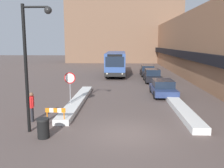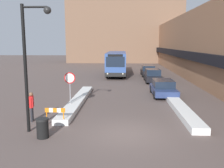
{
  "view_description": "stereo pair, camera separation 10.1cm",
  "coord_description": "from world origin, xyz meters",
  "px_view_note": "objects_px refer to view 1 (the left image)",
  "views": [
    {
      "loc": [
        -0.3,
        -11.78,
        4.43
      ],
      "look_at": [
        -1.03,
        6.44,
        1.44
      ],
      "focal_mm": 40.0,
      "sensor_mm": 36.0,
      "label": 1
    },
    {
      "loc": [
        -0.2,
        -11.77,
        4.43
      ],
      "look_at": [
        -1.03,
        6.44,
        1.44
      ],
      "focal_mm": 40.0,
      "sensor_mm": 36.0,
      "label": 2
    }
  ],
  "objects_px": {
    "parked_car_front": "(163,88)",
    "trash_bin": "(43,128)",
    "parked_car_middle": "(152,75)",
    "street_lamp": "(31,55)",
    "parked_car_back": "(147,71)",
    "pedestrian": "(32,104)",
    "stop_sign": "(70,82)",
    "construction_barricade": "(56,113)",
    "city_bus": "(116,63)"
  },
  "relations": [
    {
      "from": "parked_car_front",
      "to": "trash_bin",
      "type": "relative_size",
      "value": 4.62
    },
    {
      "from": "parked_car_front",
      "to": "parked_car_middle",
      "type": "relative_size",
      "value": 0.99
    },
    {
      "from": "street_lamp",
      "to": "parked_car_back",
      "type": "bearing_deg",
      "value": 70.48
    },
    {
      "from": "parked_car_middle",
      "to": "pedestrian",
      "type": "relative_size",
      "value": 2.63
    },
    {
      "from": "parked_car_front",
      "to": "trash_bin",
      "type": "distance_m",
      "value": 12.25
    },
    {
      "from": "stop_sign",
      "to": "trash_bin",
      "type": "distance_m",
      "value": 5.63
    },
    {
      "from": "stop_sign",
      "to": "street_lamp",
      "type": "relative_size",
      "value": 0.4
    },
    {
      "from": "pedestrian",
      "to": "parked_car_back",
      "type": "bearing_deg",
      "value": 145.23
    },
    {
      "from": "parked_car_front",
      "to": "parked_car_middle",
      "type": "height_order",
      "value": "parked_car_middle"
    },
    {
      "from": "parked_car_middle",
      "to": "construction_barricade",
      "type": "height_order",
      "value": "parked_car_middle"
    },
    {
      "from": "pedestrian",
      "to": "construction_barricade",
      "type": "relative_size",
      "value": 1.53
    },
    {
      "from": "parked_car_front",
      "to": "parked_car_middle",
      "type": "xyz_separation_m",
      "value": [
        0.0,
        7.67,
        0.05
      ]
    },
    {
      "from": "stop_sign",
      "to": "trash_bin",
      "type": "bearing_deg",
      "value": -91.73
    },
    {
      "from": "city_bus",
      "to": "pedestrian",
      "type": "height_order",
      "value": "city_bus"
    },
    {
      "from": "street_lamp",
      "to": "parked_car_middle",
      "type": "bearing_deg",
      "value": 64.83
    },
    {
      "from": "trash_bin",
      "to": "construction_barricade",
      "type": "xyz_separation_m",
      "value": [
        0.07,
        1.93,
        0.19
      ]
    },
    {
      "from": "street_lamp",
      "to": "trash_bin",
      "type": "bearing_deg",
      "value": -49.44
    },
    {
      "from": "city_bus",
      "to": "trash_bin",
      "type": "distance_m",
      "value": 24.0
    },
    {
      "from": "parked_car_middle",
      "to": "pedestrian",
      "type": "distance_m",
      "value": 17.37
    },
    {
      "from": "trash_bin",
      "to": "parked_car_middle",
      "type": "bearing_deg",
      "value": 67.79
    },
    {
      "from": "city_bus",
      "to": "parked_car_front",
      "type": "distance_m",
      "value": 14.58
    },
    {
      "from": "parked_car_middle",
      "to": "trash_bin",
      "type": "height_order",
      "value": "parked_car_middle"
    },
    {
      "from": "parked_car_middle",
      "to": "construction_barricade",
      "type": "distance_m",
      "value": 17.2
    },
    {
      "from": "parked_car_back",
      "to": "trash_bin",
      "type": "height_order",
      "value": "parked_car_back"
    },
    {
      "from": "street_lamp",
      "to": "construction_barricade",
      "type": "xyz_separation_m",
      "value": [
        0.77,
        1.11,
        -3.21
      ]
    },
    {
      "from": "city_bus",
      "to": "street_lamp",
      "type": "xyz_separation_m",
      "value": [
        -3.53,
        -22.98,
        2.14
      ]
    },
    {
      "from": "stop_sign",
      "to": "construction_barricade",
      "type": "xyz_separation_m",
      "value": [
        -0.09,
        -3.54,
        -1.14
      ]
    },
    {
      "from": "parked_car_back",
      "to": "construction_barricade",
      "type": "distance_m",
      "value": 22.28
    },
    {
      "from": "street_lamp",
      "to": "construction_barricade",
      "type": "distance_m",
      "value": 3.49
    },
    {
      "from": "city_bus",
      "to": "construction_barricade",
      "type": "height_order",
      "value": "city_bus"
    },
    {
      "from": "parked_car_middle",
      "to": "pedestrian",
      "type": "xyz_separation_m",
      "value": [
        -8.61,
        -15.08,
        0.27
      ]
    },
    {
      "from": "city_bus",
      "to": "pedestrian",
      "type": "xyz_separation_m",
      "value": [
        -4.26,
        -21.28,
        -0.73
      ]
    },
    {
      "from": "parked_car_front",
      "to": "trash_bin",
      "type": "bearing_deg",
      "value": -125.9
    },
    {
      "from": "parked_car_middle",
      "to": "city_bus",
      "type": "bearing_deg",
      "value": 125.07
    },
    {
      "from": "parked_car_back",
      "to": "stop_sign",
      "type": "xyz_separation_m",
      "value": [
        -7.02,
        -17.58,
        1.09
      ]
    },
    {
      "from": "city_bus",
      "to": "pedestrian",
      "type": "distance_m",
      "value": 21.72
    },
    {
      "from": "stop_sign",
      "to": "pedestrian",
      "type": "distance_m",
      "value": 3.45
    },
    {
      "from": "construction_barricade",
      "to": "street_lamp",
      "type": "bearing_deg",
      "value": -124.8
    },
    {
      "from": "parked_car_front",
      "to": "construction_barricade",
      "type": "distance_m",
      "value": 10.7
    },
    {
      "from": "parked_car_front",
      "to": "street_lamp",
      "type": "distance_m",
      "value": 12.46
    },
    {
      "from": "city_bus",
      "to": "stop_sign",
      "type": "xyz_separation_m",
      "value": [
        -2.66,
        -18.33,
        0.07
      ]
    },
    {
      "from": "parked_car_middle",
      "to": "construction_barricade",
      "type": "relative_size",
      "value": 4.03
    },
    {
      "from": "street_lamp",
      "to": "construction_barricade",
      "type": "relative_size",
      "value": 5.68
    },
    {
      "from": "parked_car_back",
      "to": "street_lamp",
      "type": "distance_m",
      "value": 23.8
    },
    {
      "from": "parked_car_front",
      "to": "pedestrian",
      "type": "distance_m",
      "value": 11.37
    },
    {
      "from": "parked_car_front",
      "to": "construction_barricade",
      "type": "bearing_deg",
      "value": -131.65
    },
    {
      "from": "parked_car_back",
      "to": "parked_car_middle",
      "type": "bearing_deg",
      "value": -90.0
    },
    {
      "from": "stop_sign",
      "to": "trash_bin",
      "type": "xyz_separation_m",
      "value": [
        -0.16,
        -5.47,
        -1.33
      ]
    },
    {
      "from": "street_lamp",
      "to": "pedestrian",
      "type": "distance_m",
      "value": 3.41
    },
    {
      "from": "trash_bin",
      "to": "construction_barricade",
      "type": "height_order",
      "value": "trash_bin"
    }
  ]
}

